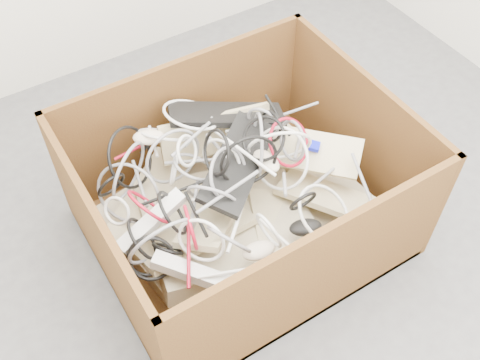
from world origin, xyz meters
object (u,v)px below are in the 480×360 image
power_strip_left (152,221)px  power_strip_right (192,272)px  cardboard_box (240,210)px  vga_plug (313,146)px

power_strip_left → power_strip_right: (0.03, -0.21, -0.05)m
power_strip_left → power_strip_right: 0.22m
cardboard_box → vga_plug: bearing=-6.8°
power_strip_left → vga_plug: power_strip_left is taller
cardboard_box → vga_plug: size_ratio=24.74×
cardboard_box → power_strip_right: 0.44m
cardboard_box → power_strip_right: cardboard_box is taller
cardboard_box → power_strip_left: cardboard_box is taller
vga_plug → power_strip_right: bearing=-117.0°
power_strip_left → power_strip_right: power_strip_left is taller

